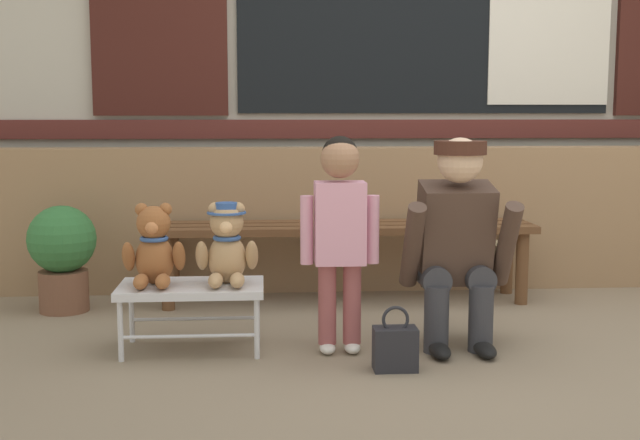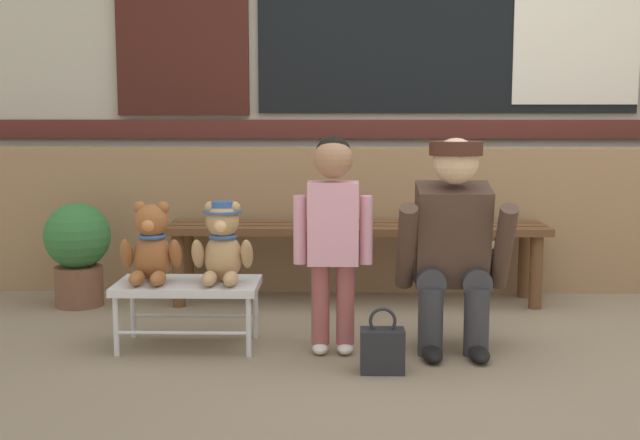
# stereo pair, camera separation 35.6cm
# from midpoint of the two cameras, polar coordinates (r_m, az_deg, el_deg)

# --- Properties ---
(ground_plane) EXTENTS (60.00, 60.00, 0.00)m
(ground_plane) POSITION_cam_midpoint_polar(r_m,az_deg,el_deg) (3.73, 9.76, -9.13)
(ground_plane) COLOR #84725B
(brick_low_wall) EXTENTS (7.45, 0.25, 0.85)m
(brick_low_wall) POSITION_cam_midpoint_polar(r_m,az_deg,el_deg) (5.01, 6.01, 0.18)
(brick_low_wall) COLOR #997551
(brick_low_wall) RESTS_ON ground
(wooden_bench_long) EXTENTS (2.10, 0.40, 0.44)m
(wooden_bench_long) POSITION_cam_midpoint_polar(r_m,az_deg,el_deg) (4.59, -0.47, -1.11)
(wooden_bench_long) COLOR brown
(wooden_bench_long) RESTS_ON ground
(small_display_bench) EXTENTS (0.64, 0.36, 0.30)m
(small_display_bench) POSITION_cam_midpoint_polar(r_m,az_deg,el_deg) (3.74, -11.61, -4.91)
(small_display_bench) COLOR silver
(small_display_bench) RESTS_ON ground
(teddy_bear_plain) EXTENTS (0.28, 0.26, 0.36)m
(teddy_bear_plain) POSITION_cam_midpoint_polar(r_m,az_deg,el_deg) (3.73, -14.13, -1.93)
(teddy_bear_plain) COLOR #93562D
(teddy_bear_plain) RESTS_ON small_display_bench
(teddy_bear_with_hat) EXTENTS (0.28, 0.27, 0.36)m
(teddy_bear_with_hat) POSITION_cam_midpoint_polar(r_m,az_deg,el_deg) (3.69, -9.23, -1.77)
(teddy_bear_with_hat) COLOR tan
(teddy_bear_with_hat) RESTS_ON small_display_bench
(child_standing) EXTENTS (0.35, 0.18, 0.96)m
(child_standing) POSITION_cam_midpoint_polar(r_m,az_deg,el_deg) (3.58, -1.46, -0.02)
(child_standing) COLOR #994C4C
(child_standing) RESTS_ON ground
(adult_crouching) EXTENTS (0.50, 0.49, 0.95)m
(adult_crouching) POSITION_cam_midpoint_polar(r_m,az_deg,el_deg) (3.71, 6.84, -1.56)
(adult_crouching) COLOR #333338
(adult_crouching) RESTS_ON ground
(handbag_on_ground) EXTENTS (0.18, 0.11, 0.27)m
(handbag_on_ground) POSITION_cam_midpoint_polar(r_m,az_deg,el_deg) (3.43, 2.24, -8.85)
(handbag_on_ground) COLOR #232328
(handbag_on_ground) RESTS_ON ground
(potted_plant) EXTENTS (0.36, 0.36, 0.57)m
(potted_plant) POSITION_cam_midpoint_polar(r_m,az_deg,el_deg) (4.63, -19.54, -2.10)
(potted_plant) COLOR brown
(potted_plant) RESTS_ON ground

